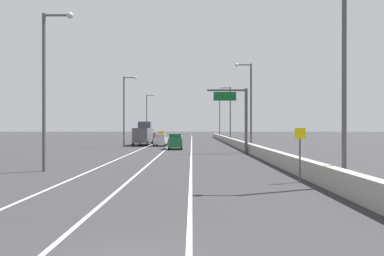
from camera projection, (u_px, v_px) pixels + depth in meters
ground_plane at (186, 142)px, 70.67m from camera, size 320.00×320.00×0.00m
lane_stripe_left at (154, 144)px, 61.70m from camera, size 0.16×130.00×0.00m
lane_stripe_center at (174, 144)px, 61.68m from camera, size 0.16×130.00×0.00m
lane_stripe_right at (193, 144)px, 61.67m from camera, size 0.16×130.00×0.00m
jersey_barrier_right at (244, 146)px, 46.64m from camera, size 0.60×120.00×1.10m
overhead_sign_gantry at (241, 113)px, 39.50m from camera, size 4.68×0.36×7.50m
speed_advisory_sign at (302, 150)px, 18.87m from camera, size 0.60×0.11×3.00m
lamp_post_right_near at (341, 65)px, 17.59m from camera, size 2.14×0.44×10.96m
lamp_post_right_second at (251, 101)px, 42.35m from camera, size 2.14×0.44×10.96m
lamp_post_right_third at (231, 111)px, 67.11m from camera, size 2.14×0.44×10.96m
lamp_post_right_fourth at (220, 115)px, 91.87m from camera, size 2.14×0.44×10.96m
lamp_post_left_near at (49, 81)px, 23.66m from camera, size 2.14×0.44×10.96m
lamp_post_left_mid at (127, 107)px, 53.37m from camera, size 2.14×0.44×10.96m
lamp_post_left_far at (149, 114)px, 83.09m from camera, size 2.14×0.44×10.96m
car_yellow_0 at (163, 135)px, 93.77m from camera, size 1.82×4.53×1.95m
car_silver_1 at (162, 140)px, 55.48m from camera, size 2.00×4.14×1.92m
car_green_2 at (177, 142)px, 47.35m from camera, size 2.07×4.32×2.14m
car_red_3 at (153, 138)px, 67.62m from camera, size 1.98×4.22×1.88m
box_truck at (145, 134)px, 57.96m from camera, size 2.48×8.15×4.01m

